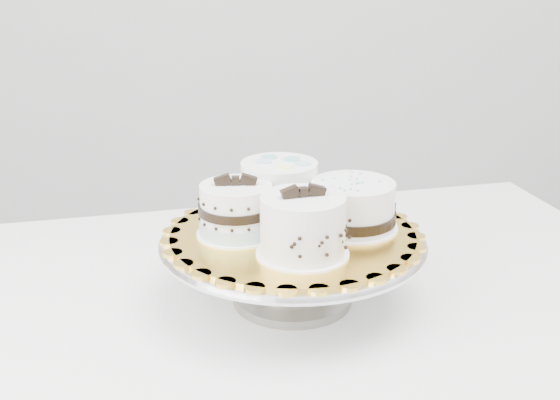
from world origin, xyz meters
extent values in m
cube|color=silver|center=(-0.06, 0.05, 0.73)|extent=(1.24, 0.88, 0.04)
cube|color=silver|center=(0.46, 0.44, 0.36)|extent=(0.05, 0.05, 0.71)
cylinder|color=gray|center=(-0.04, 0.05, 0.76)|extent=(0.17, 0.17, 0.01)
cylinder|color=gray|center=(-0.04, 0.05, 0.79)|extent=(0.11, 0.11, 0.09)
cylinder|color=silver|center=(-0.04, 0.05, 0.84)|extent=(0.35, 0.35, 0.01)
cylinder|color=silver|center=(-0.04, 0.05, 0.84)|extent=(0.36, 0.36, 0.00)
cylinder|color=gold|center=(-0.04, 0.05, 0.85)|extent=(0.42, 0.42, 0.00)
cylinder|color=white|center=(-0.04, -0.02, 0.85)|extent=(0.12, 0.12, 0.00)
cylinder|color=white|center=(-0.04, -0.02, 0.89)|extent=(0.12, 0.12, 0.07)
cylinder|color=white|center=(-0.11, 0.06, 0.85)|extent=(0.11, 0.11, 0.00)
cylinder|color=white|center=(-0.11, 0.06, 0.89)|extent=(0.11, 0.11, 0.07)
cylinder|color=#A0BECA|center=(-0.11, 0.06, 0.86)|extent=(0.10, 0.10, 0.02)
cylinder|color=black|center=(-0.11, 0.06, 0.89)|extent=(0.10, 0.10, 0.01)
cylinder|color=white|center=(-0.04, 0.12, 0.85)|extent=(0.12, 0.12, 0.00)
cylinder|color=white|center=(-0.04, 0.12, 0.89)|extent=(0.14, 0.14, 0.08)
cylinder|color=white|center=(0.05, 0.06, 0.85)|extent=(0.13, 0.13, 0.00)
cylinder|color=white|center=(0.05, 0.06, 0.89)|extent=(0.15, 0.15, 0.06)
cylinder|color=black|center=(0.05, 0.06, 0.87)|extent=(0.12, 0.12, 0.01)
camera|label=1|loc=(-0.20, -0.81, 1.22)|focal=45.00mm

